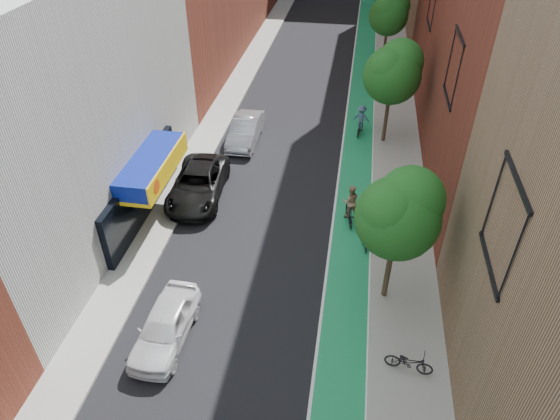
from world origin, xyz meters
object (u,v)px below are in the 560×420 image
at_px(parked_car_white, 165,326).
at_px(parked_car_silver, 245,130).
at_px(parked_car_black, 198,184).
at_px(cyclist_lane_near, 350,207).
at_px(cyclist_lane_mid, 366,233).
at_px(cyclist_lane_far, 361,122).

bearing_deg(parked_car_white, parked_car_silver, 92.89).
distance_m(parked_car_black, cyclist_lane_near, 8.45).
relative_size(cyclist_lane_near, cyclist_lane_mid, 1.11).
xyz_separation_m(parked_car_black, cyclist_lane_far, (8.66, 8.83, 0.10)).
height_order(parked_car_black, cyclist_lane_mid, cyclist_lane_mid).
height_order(parked_car_silver, cyclist_lane_far, cyclist_lane_far).
bearing_deg(cyclist_lane_far, cyclist_lane_near, 100.23).
relative_size(parked_car_silver, cyclist_lane_mid, 2.49).
height_order(parked_car_silver, cyclist_lane_near, cyclist_lane_near).
bearing_deg(cyclist_lane_near, parked_car_white, 40.44).
bearing_deg(parked_car_white, cyclist_lane_far, 70.85).
bearing_deg(cyclist_lane_near, parked_car_silver, -58.49).
xyz_separation_m(parked_car_black, cyclist_lane_mid, (9.30, -2.71, -0.07)).
relative_size(parked_car_white, cyclist_lane_far, 2.18).
bearing_deg(cyclist_lane_near, cyclist_lane_mid, 105.00).
distance_m(parked_car_silver, cyclist_lane_near, 10.39).
relative_size(cyclist_lane_mid, cyclist_lane_far, 0.96).
height_order(cyclist_lane_near, cyclist_lane_far, cyclist_lane_near).
bearing_deg(cyclist_lane_far, parked_car_silver, 28.56).
xyz_separation_m(parked_car_silver, cyclist_lane_far, (7.42, 2.24, 0.11)).
bearing_deg(parked_car_black, cyclist_lane_far, 41.76).
distance_m(cyclist_lane_near, cyclist_lane_far, 9.77).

